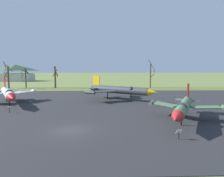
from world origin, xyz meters
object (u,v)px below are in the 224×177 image
object	(u,v)px
info_placard_front_left	(158,103)
jet_fighter_rear_center	(184,107)
info_placard_rear_center	(179,133)
info_placard_front_right	(9,109)
jet_fighter_front_left	(120,90)
visitor_building	(15,73)
jet_fighter_front_right	(8,93)

from	to	relation	value
info_placard_front_left	jet_fighter_rear_center	world-z (taller)	jet_fighter_rear_center
info_placard_front_left	info_placard_rear_center	world-z (taller)	info_placard_rear_center
info_placard_front_right	info_placard_rear_center	size ratio (longest dim) A/B	1.06
jet_fighter_rear_center	info_placard_front_left	bearing A→B (deg)	92.66
jet_fighter_front_left	info_placard_front_left	size ratio (longest dim) A/B	14.84
jet_fighter_rear_center	visitor_building	bearing A→B (deg)	123.95
jet_fighter_front_right	jet_fighter_front_left	bearing A→B (deg)	10.60
jet_fighter_front_left	jet_fighter_front_right	bearing A→B (deg)	-169.40
jet_fighter_front_left	info_placard_front_right	size ratio (longest dim) A/B	13.81
jet_fighter_front_left	info_placard_front_right	bearing A→B (deg)	-146.13
jet_fighter_rear_center	visitor_building	size ratio (longest dim) A/B	0.69
jet_fighter_rear_center	visitor_building	world-z (taller)	visitor_building
info_placard_front_left	jet_fighter_front_right	world-z (taller)	jet_fighter_front_right
info_placard_rear_center	info_placard_front_right	bearing A→B (deg)	150.26
info_placard_rear_center	visitor_building	world-z (taller)	visitor_building
jet_fighter_front_left	info_placard_rear_center	xyz separation A→B (m)	(3.69, -23.37, -1.58)
jet_fighter_front_left	visitor_building	distance (m)	84.43
jet_fighter_front_right	info_placard_rear_center	world-z (taller)	jet_fighter_front_right
info_placard_front_left	jet_fighter_rear_center	bearing A→B (deg)	-87.34
jet_fighter_front_right	info_placard_front_left	bearing A→B (deg)	-6.72
jet_fighter_front_right	visitor_building	world-z (taller)	visitor_building
jet_fighter_front_right	jet_fighter_rear_center	xyz separation A→B (m)	(27.40, -13.25, -0.20)
jet_fighter_rear_center	jet_fighter_front_right	bearing A→B (deg)	154.19
info_placard_front_left	visitor_building	xyz separation A→B (m)	(-56.61, 74.69, 3.76)
jet_fighter_front_left	jet_fighter_rear_center	size ratio (longest dim) A/B	1.11
info_placard_front_right	visitor_building	bearing A→B (deg)	112.90
info_placard_front_left	info_placard_front_right	size ratio (longest dim) A/B	0.93
jet_fighter_front_left	info_placard_rear_center	size ratio (longest dim) A/B	14.70
jet_fighter_front_right	info_placard_front_right	bearing A→B (deg)	-63.83
info_placard_rear_center	info_placard_front_left	bearing A→B (deg)	81.60
jet_fighter_front_left	visitor_building	world-z (taller)	visitor_building
jet_fighter_front_right	jet_fighter_rear_center	bearing A→B (deg)	-25.81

